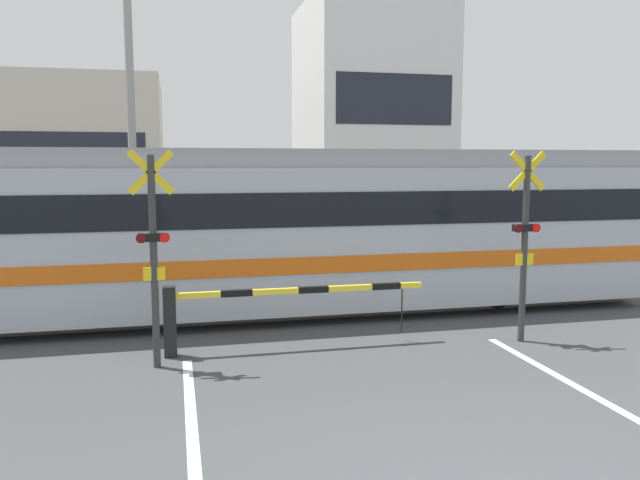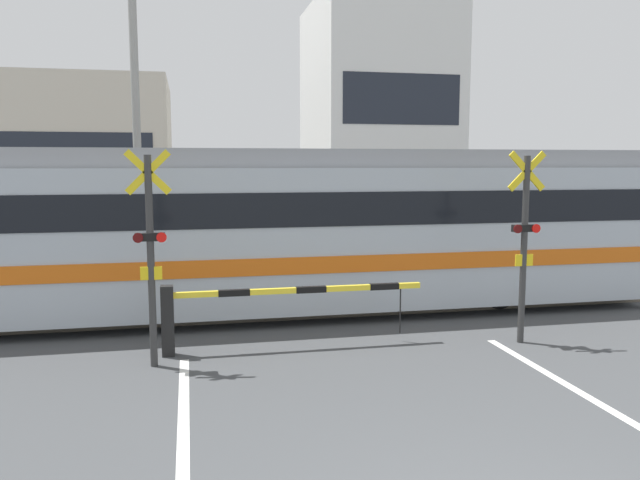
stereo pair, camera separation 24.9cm
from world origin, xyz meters
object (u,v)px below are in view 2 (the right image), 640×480
at_px(crossing_barrier_far, 357,253).
at_px(crossing_signal_right, 524,238).
at_px(commuter_train, 251,227).
at_px(crossing_signal_left, 150,249).
at_px(crossing_barrier_near, 241,304).
at_px(pedestrian, 292,240).

relative_size(crossing_barrier_far, crossing_signal_right, 1.33).
height_order(commuter_train, crossing_signal_left, commuter_train).
distance_m(crossing_barrier_far, crossing_signal_right, 5.99).
distance_m(crossing_barrier_near, pedestrian, 7.74).
bearing_deg(crossing_signal_right, crossing_barrier_far, 103.50).
height_order(crossing_barrier_far, crossing_signal_left, crossing_signal_left).
height_order(crossing_barrier_near, crossing_signal_left, crossing_signal_left).
height_order(crossing_signal_left, crossing_signal_right, same).
bearing_deg(crossing_signal_right, commuter_train, 144.36).
relative_size(crossing_barrier_far, pedestrian, 2.79).
relative_size(crossing_barrier_near, pedestrian, 2.79).
relative_size(crossing_barrier_near, crossing_barrier_far, 1.00).
relative_size(commuter_train, crossing_barrier_far, 3.84).
height_order(crossing_signal_left, pedestrian, crossing_signal_left).
xyz_separation_m(crossing_barrier_far, crossing_signal_right, (1.38, -5.74, 1.03)).
bearing_deg(crossing_signal_right, pedestrian, 108.80).
bearing_deg(commuter_train, crossing_barrier_near, -99.76).
bearing_deg(crossing_signal_left, crossing_barrier_near, 19.99).
xyz_separation_m(commuter_train, crossing_barrier_near, (-0.45, -2.61, -1.01)).
relative_size(crossing_barrier_far, crossing_signal_left, 1.33).
xyz_separation_m(crossing_barrier_near, crossing_signal_right, (4.79, -0.50, 1.03)).
height_order(crossing_barrier_near, pedestrian, pedestrian).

